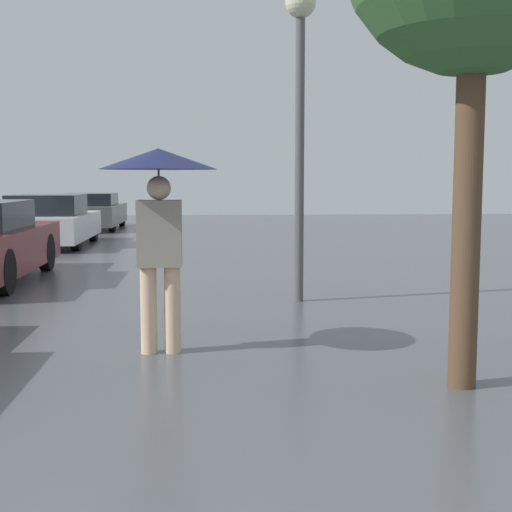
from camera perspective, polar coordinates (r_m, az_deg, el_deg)
name	(u,v)px	position (r m, az deg, el deg)	size (l,w,h in m)	color
pedestrian	(159,191)	(6.61, -7.78, 5.16)	(1.08, 1.08, 1.90)	beige
parked_car_third	(49,222)	(18.01, -16.20, 2.64)	(1.88, 4.12, 1.25)	silver
parked_car_farthest	(91,212)	(23.81, -13.08, 3.47)	(1.87, 4.30, 1.16)	#4C514C
street_lamp	(300,77)	(9.49, 3.55, 14.11)	(0.40, 0.40, 4.07)	#515456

